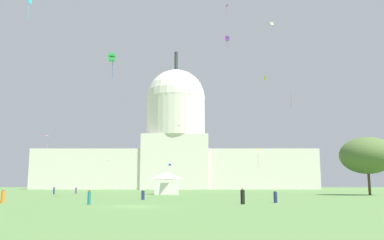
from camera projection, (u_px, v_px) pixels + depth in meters
ground_plane at (137, 207)px, 38.63m from camera, size 800.00×800.00×0.00m
capitol_building at (175, 147)px, 205.38m from camera, size 136.43×29.57×70.50m
event_tent at (166, 183)px, 91.31m from camera, size 5.81×7.38×4.99m
tree_east_far at (367, 155)px, 83.86m from camera, size 14.99×14.58×11.79m
person_navy_mid_center at (53, 191)px, 90.74m from camera, size 0.42×0.42×1.65m
person_orange_mid_right at (2, 197)px, 46.09m from camera, size 0.59×0.59×1.61m
person_teal_back_right at (88, 198)px, 41.98m from camera, size 0.34×0.34×1.53m
person_purple_lawn_far_right at (75, 190)px, 96.25m from camera, size 0.56×0.56×1.66m
person_black_deep_crowd at (242, 197)px, 43.37m from camera, size 0.56×0.56×1.72m
person_navy_near_tree_east at (275, 197)px, 46.85m from camera, size 0.52×0.52×1.46m
person_navy_back_left at (142, 195)px, 56.40m from camera, size 0.61×0.61×1.46m
kite_pink_low at (49, 138)px, 100.26m from camera, size 1.31×1.88×2.85m
kite_black_mid at (177, 126)px, 163.82m from camera, size 1.49×1.46×0.28m
kite_cyan_high at (29, 3)px, 78.68m from camera, size 0.55×0.92×4.36m
kite_magenta_high at (228, 7)px, 107.40m from camera, size 1.09×1.74×2.67m
kite_violet_high at (227, 39)px, 96.04m from camera, size 1.08×1.03×2.88m
kite_gold_low at (258, 153)px, 80.86m from camera, size 1.52×0.92×3.43m
kite_yellow_high at (264, 78)px, 131.84m from camera, size 0.50×0.95×2.61m
kite_red_mid at (290, 98)px, 117.52m from camera, size 0.34×0.65×3.86m
kite_turquoise_low at (106, 162)px, 144.95m from camera, size 1.77×1.29×0.14m
kite_blue_low at (169, 165)px, 134.92m from camera, size 0.73×0.78×0.82m
kite_green_mid at (111, 57)px, 67.20m from camera, size 1.06×1.06×4.11m
kite_lime_high at (271, 24)px, 144.74m from camera, size 1.18×0.65×3.05m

